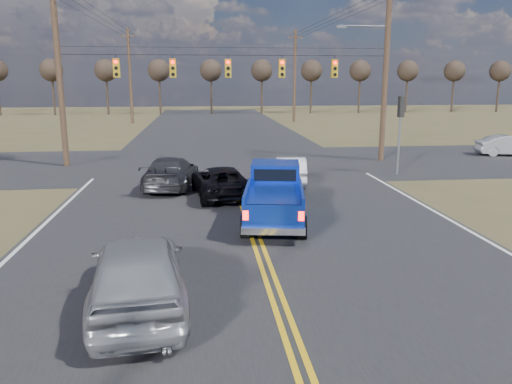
{
  "coord_description": "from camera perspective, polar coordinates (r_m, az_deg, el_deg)",
  "views": [
    {
      "loc": [
        -1.58,
        -10.25,
        4.71
      ],
      "look_at": [
        -0.02,
        3.84,
        1.5
      ],
      "focal_mm": 35.0,
      "sensor_mm": 36.0,
      "label": 1
    }
  ],
  "objects": [
    {
      "name": "treeline",
      "position": [
        37.25,
        -4.02,
        14.26
      ],
      "size": [
        87.0,
        117.8,
        7.4
      ],
      "color": "#33261C",
      "rests_on": "ground"
    },
    {
      "name": "dgrey_car_queue",
      "position": [
        22.37,
        -9.7,
        2.22
      ],
      "size": [
        2.56,
        4.96,
        1.38
      ],
      "primitive_type": "imported",
      "rotation": [
        0.0,
        0.0,
        3.0
      ],
      "color": "#313236",
      "rests_on": "ground"
    },
    {
      "name": "black_suv",
      "position": [
        20.41,
        -4.01,
        1.19
      ],
      "size": [
        2.63,
        4.74,
        1.25
      ],
      "primitive_type": "imported",
      "rotation": [
        0.0,
        0.0,
        3.27
      ],
      "color": "black",
      "rests_on": "ground"
    },
    {
      "name": "cross_car_east_near",
      "position": [
        35.26,
        26.9,
        4.74
      ],
      "size": [
        1.92,
        4.01,
        1.27
      ],
      "primitive_type": "imported",
      "rotation": [
        0.0,
        0.0,
        1.42
      ],
      "color": "#A1A4A9",
      "rests_on": "ground"
    },
    {
      "name": "silver_suv",
      "position": [
        10.75,
        -13.35,
        -8.85
      ],
      "size": [
        2.41,
        4.95,
        1.63
      ],
      "primitive_type": "imported",
      "rotation": [
        0.0,
        0.0,
        3.25
      ],
      "color": "#999BA0",
      "rests_on": "ground"
    },
    {
      "name": "ground",
      "position": [
        11.38,
        2.26,
        -11.68
      ],
      "size": [
        160.0,
        160.0,
        0.0
      ],
      "primitive_type": "plane",
      "color": "brown",
      "rests_on": "ground"
    },
    {
      "name": "road_cross",
      "position": [
        28.68,
        -3.09,
        3.29
      ],
      "size": [
        120.0,
        12.0,
        0.02
      ],
      "primitive_type": "cube",
      "color": "#28282B",
      "rests_on": "ground"
    },
    {
      "name": "utility_poles",
      "position": [
        27.3,
        -3.1,
        13.83
      ],
      "size": [
        19.6,
        58.32,
        10.0
      ],
      "color": "#473323",
      "rests_on": "ground"
    },
    {
      "name": "pickup_truck",
      "position": [
        16.66,
        2.15,
        -0.46
      ],
      "size": [
        2.61,
        5.18,
        1.86
      ],
      "rotation": [
        0.0,
        0.0,
        -0.16
      ],
      "color": "black",
      "rests_on": "ground"
    },
    {
      "name": "white_car_queue",
      "position": [
        22.95,
        3.97,
        2.5
      ],
      "size": [
        1.91,
        4.0,
        1.27
      ],
      "primitive_type": "imported",
      "rotation": [
        0.0,
        0.0,
        2.99
      ],
      "color": "#BDBDBD",
      "rests_on": "ground"
    },
    {
      "name": "signal_gantry",
      "position": [
        28.11,
        -2.14,
        13.47
      ],
      "size": [
        19.6,
        4.83,
        10.0
      ],
      "color": "#473323",
      "rests_on": "ground"
    },
    {
      "name": "road_main",
      "position": [
        20.84,
        -1.82,
        -0.3
      ],
      "size": [
        14.0,
        120.0,
        0.02
      ],
      "primitive_type": "cube",
      "color": "#28282B",
      "rests_on": "ground"
    }
  ]
}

